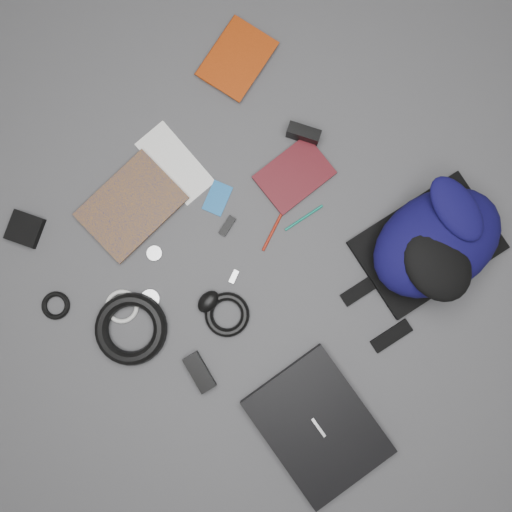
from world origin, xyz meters
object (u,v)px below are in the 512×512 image
Objects in this scene: textbook_red at (214,45)px; pouch at (25,229)px; power_brick at (200,372)px; mouse at (208,302)px; backpack at (437,242)px; comic_book at (108,182)px; compact_camera at (303,134)px; dvd_case at (294,175)px; laptop at (318,426)px.

textbook_red and pouch have the same top height.
mouse is at bearing 142.46° from power_brick.
comic_book is (-0.86, -0.42, -0.08)m from backpack.
dvd_case is at bearing -84.51° from compact_camera.
backpack reaches higher than textbook_red.
laptop is at bearing 3.97° from pouch.
backpack is 1.94× the size of textbook_red.
laptop is (0.06, -0.61, -0.07)m from backpack.
mouse reaches higher than laptop.
mouse is at bearing 15.98° from pouch.
dvd_case is 2.25× the size of pouch.
power_brick is (0.18, -0.73, -0.01)m from compact_camera.
pouch is at bearing -159.38° from power_brick.
comic_book is 1.36× the size of dvd_case.
pouch is (-0.53, -0.61, 0.00)m from dvd_case.
laptop is at bearing -64.76° from backpack.
textbook_red reaches higher than dvd_case.
power_brick is 1.23× the size of pouch.
comic_book is (-0.92, 0.19, -0.01)m from laptop.
backpack is at bearing 23.63° from dvd_case.
laptop is 3.76× the size of compact_camera.
pouch is at bearing -101.75° from textbook_red.
pouch is at bearing -103.82° from comic_book.
dvd_case is (0.43, 0.35, -0.00)m from comic_book.
comic_book is 2.49× the size of power_brick.
comic_book is 0.46m from mouse.
comic_book is 3.06× the size of pouch.
compact_camera is at bearing 129.36° from dvd_case.
backpack is at bearing 56.78° from mouse.
textbook_red is 2.25× the size of compact_camera.
laptop is at bearing -41.96° from textbook_red.
backpack is 2.06× the size of dvd_case.
backpack is at bearing 34.49° from comic_book.
compact_camera is (0.37, 0.46, 0.02)m from comic_book.
power_brick is (0.56, -0.27, 0.00)m from comic_book.
pouch is (-0.97, -0.68, -0.08)m from backpack.
laptop is 0.37m from power_brick.
compact_camera is at bearing 125.91° from power_brick.
compact_camera is 0.56m from mouse.
power_brick is at bearing -93.60° from backpack.
laptop is 0.84m from compact_camera.
compact_camera is (0.38, -0.06, 0.02)m from textbook_red.
backpack is 0.76m from power_brick.
laptop is 0.47m from mouse.
textbook_red is at bearing 131.40° from mouse.
textbook_red is (-0.87, 0.10, -0.08)m from backpack.
laptop is 1.16m from textbook_red.
backpack is 5.86× the size of mouse.
textbook_red is at bearing 151.66° from compact_camera.
backpack is 3.77× the size of power_brick.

